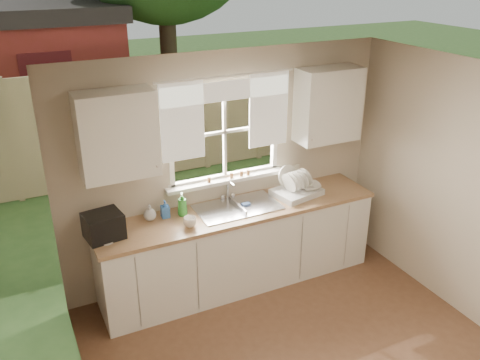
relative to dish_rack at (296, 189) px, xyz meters
name	(u,v)px	position (x,y,z in m)	size (l,w,h in m)	color
room_walls	(342,266)	(-0.72, -1.77, 0.26)	(3.62, 4.02, 2.50)	beige
ceiling	(352,96)	(-0.72, -1.71, 1.52)	(3.60, 4.00, 0.02)	silver
window	(225,147)	(-0.72, 0.29, 0.50)	(1.38, 0.16, 1.06)	white
curtains	(227,107)	(-0.72, 0.24, 0.95)	(1.50, 0.03, 0.81)	white
base_cabinets	(239,248)	(-0.72, -0.03, -0.55)	(3.00, 0.62, 0.87)	white
countertop	(239,210)	(-0.72, -0.03, -0.09)	(3.04, 0.65, 0.04)	#9D754E
upper_cabinet_left	(117,135)	(-1.87, 0.12, 0.87)	(0.70, 0.33, 0.80)	white
upper_cabinet_right	(328,105)	(0.43, 0.12, 0.87)	(0.70, 0.33, 0.80)	white
wall_outlet	(296,169)	(0.16, 0.28, 0.10)	(0.08, 0.01, 0.12)	beige
sill_jars	(233,175)	(-0.66, 0.23, 0.20)	(0.50, 0.04, 0.06)	brown
sink	(237,214)	(-0.72, 0.00, -0.14)	(0.88, 0.52, 0.40)	#B7B7BC
dish_rack	(296,189)	(0.00, 0.00, 0.00)	(0.56, 0.46, 0.31)	silver
bowl	(310,186)	(0.14, -0.05, 0.02)	(0.24, 0.24, 0.06)	silver
soap_bottle_a	(182,204)	(-1.30, 0.09, 0.06)	(0.10, 0.10, 0.25)	green
soap_bottle_b	(165,209)	(-1.47, 0.13, 0.02)	(0.08, 0.08, 0.18)	#3167B8
soap_bottle_c	(150,212)	(-1.62, 0.14, 0.01)	(0.13, 0.13, 0.16)	beige
saucer	(106,241)	(-2.11, -0.09, -0.07)	(0.16, 0.16, 0.01)	beige
cup	(190,222)	(-1.31, -0.16, -0.02)	(0.13, 0.13, 0.10)	silver
black_appliance	(103,226)	(-2.11, -0.01, 0.05)	(0.34, 0.29, 0.25)	black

